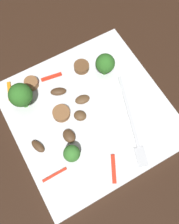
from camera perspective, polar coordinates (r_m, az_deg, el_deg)
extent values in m
plane|color=black|center=(0.50, 0.00, -0.62)|extent=(1.40, 1.40, 0.00)
cube|color=white|center=(0.50, 0.00, -0.31)|extent=(0.29, 0.29, 0.01)
cube|color=silver|center=(0.49, 8.50, 0.43)|extent=(0.14, 0.05, 0.00)
cube|color=silver|center=(0.47, 11.22, -9.56)|extent=(0.04, 0.03, 0.00)
cylinder|color=#347525|center=(0.50, -14.12, 2.26)|extent=(0.01, 0.01, 0.03)
sphere|color=#2D6B23|center=(0.47, -14.85, 3.61)|extent=(0.04, 0.04, 0.04)
cylinder|color=#408630|center=(0.45, -3.76, -9.54)|extent=(0.01, 0.01, 0.02)
sphere|color=#387A2D|center=(0.44, -3.91, -9.02)|extent=(0.03, 0.03, 0.03)
cylinder|color=#347525|center=(0.52, 3.32, 9.29)|extent=(0.01, 0.01, 0.02)
sphere|color=#2D6B23|center=(0.50, 3.45, 10.57)|extent=(0.04, 0.04, 0.04)
cylinder|color=brown|center=(0.52, -12.58, 6.16)|extent=(0.03, 0.03, 0.01)
cylinder|color=brown|center=(0.48, -6.17, -0.27)|extent=(0.05, 0.05, 0.01)
cylinder|color=brown|center=(0.53, -1.76, 9.85)|extent=(0.04, 0.04, 0.01)
ellipsoid|color=#4C331E|center=(0.50, -6.83, 4.48)|extent=(0.03, 0.03, 0.01)
ellipsoid|color=brown|center=(0.48, -2.20, -0.62)|extent=(0.03, 0.03, 0.01)
ellipsoid|color=#4C331E|center=(0.47, -4.48, -5.24)|extent=(0.03, 0.02, 0.01)
ellipsoid|color=#4C331E|center=(0.47, -11.21, -7.35)|extent=(0.03, 0.02, 0.01)
ellipsoid|color=brown|center=(0.49, -1.33, 2.88)|extent=(0.02, 0.03, 0.01)
cube|color=red|center=(0.53, -8.33, 7.59)|extent=(0.01, 0.04, 0.00)
cube|color=red|center=(0.46, 5.29, -12.25)|extent=(0.05, 0.03, 0.00)
cube|color=orange|center=(0.53, -17.09, 4.39)|extent=(0.04, 0.02, 0.00)
cube|color=red|center=(0.46, -7.65, -13.44)|extent=(0.00, 0.05, 0.00)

